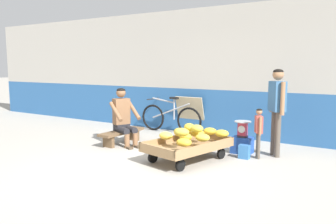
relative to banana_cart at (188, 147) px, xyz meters
name	(u,v)px	position (x,y,z in m)	size (l,w,h in m)	color
ground_plane	(137,171)	(-0.37, -0.92, -0.24)	(80.00, 80.00, 0.00)	#A39E93
back_wall	(225,72)	(-0.37, 2.33, 1.20)	(16.00, 0.30, 2.88)	#2D609E
banana_cart	(188,147)	(0.00, 0.00, 0.00)	(1.15, 1.60, 0.36)	#99754C
banana_pile	(192,133)	(0.04, 0.06, 0.22)	(0.97, 1.26, 0.26)	gold
low_bench	(122,134)	(-1.76, 0.38, -0.04)	(0.33, 1.11, 0.27)	brown
vendor_seated	(123,117)	(-1.68, 0.35, 0.33)	(0.74, 0.62, 1.14)	brown
plastic_crate	(242,145)	(0.59, 0.97, -0.09)	(0.36, 0.28, 0.30)	#234CA8
weighing_scale	(243,129)	(0.59, 0.97, 0.21)	(0.30, 0.30, 0.29)	#28282D
bicycle_near_left	(170,118)	(-1.56, 1.93, 0.11)	(1.66, 0.48, 0.86)	black
sign_board	(191,115)	(-1.13, 2.16, 0.19)	(0.70, 0.28, 0.87)	#C6B289
customer_adult	(277,103)	(1.15, 1.10, 0.71)	(0.36, 0.40, 1.53)	brown
customer_child	(259,128)	(0.95, 0.78, 0.29)	(0.19, 0.24, 0.86)	brown
shopping_bag	(244,152)	(0.76, 0.64, -0.12)	(0.18, 0.12, 0.24)	#3370B7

